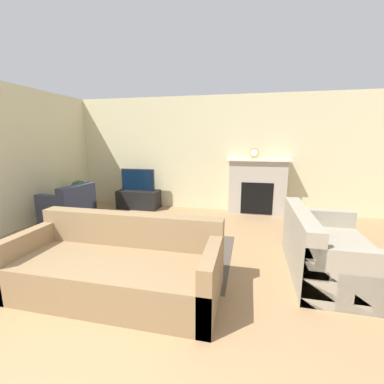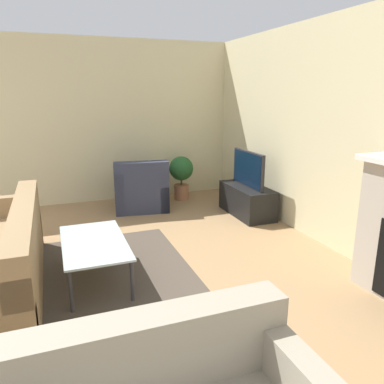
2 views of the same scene
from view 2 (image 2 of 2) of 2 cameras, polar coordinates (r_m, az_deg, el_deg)
The scene contains 8 objects.
wall_back at distance 4.70m, azimuth 20.89°, elevation 8.02°, with size 8.93×0.06×2.70m.
wall_left at distance 6.54m, azimuth -16.36°, elevation 10.10°, with size 0.06×8.10×2.70m.
area_rug at distance 4.03m, azimuth -13.13°, elevation -12.56°, with size 2.33×1.81×0.00m.
tv_stand at distance 5.83m, azimuth 8.39°, elevation -1.27°, with size 1.02×0.48×0.45m.
tv at distance 5.71m, azimuth 8.56°, elevation 3.50°, with size 0.85×0.06×0.54m.
armchair_by_window at distance 6.07m, azimuth -7.81°, elevation 0.19°, with size 0.87×0.93×0.82m.
coffee_table at distance 3.87m, azimuth -14.71°, elevation -7.79°, with size 1.13×0.61×0.41m.
potted_plant at distance 6.55m, azimuth -1.65°, elevation 2.93°, with size 0.42×0.42×0.76m.
Camera 2 is at (3.50, 2.04, 1.84)m, focal length 35.00 mm.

